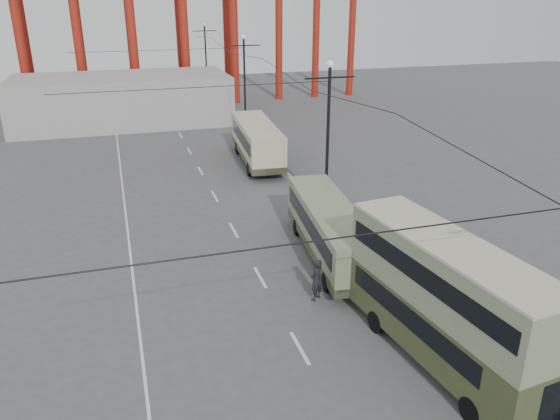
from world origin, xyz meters
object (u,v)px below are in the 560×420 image
object	(u,v)px
double_decker_bus	(445,297)
pedestrian	(316,280)
single_decker_green	(329,228)
single_decker_cream	(257,141)

from	to	relation	value
double_decker_bus	pedestrian	bearing A→B (deg)	110.06
single_decker_green	pedestrian	distance (m)	4.46
single_decker_green	single_decker_cream	distance (m)	17.74
double_decker_bus	single_decker_green	xyz separation A→B (m)	(-0.66, 9.45, -1.17)
single_decker_green	pedestrian	world-z (taller)	single_decker_green
double_decker_bus	single_decker_cream	size ratio (longest dim) A/B	0.89
single_decker_green	pedestrian	bearing A→B (deg)	-112.96
single_decker_cream	pedestrian	world-z (taller)	single_decker_cream
double_decker_bus	pedestrian	distance (m)	6.52
double_decker_bus	single_decker_cream	distance (m)	27.19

